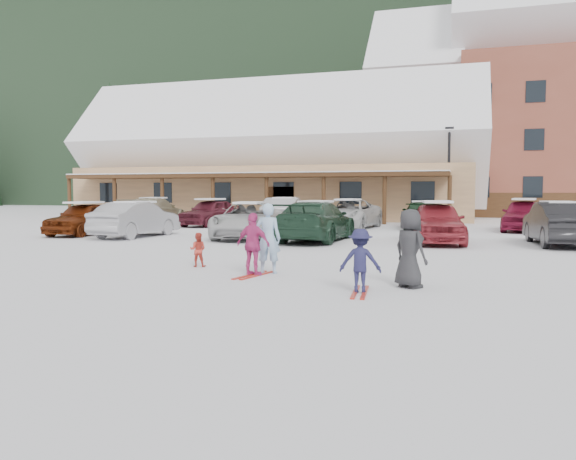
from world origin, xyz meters
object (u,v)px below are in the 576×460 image
(parked_car_0, at_px, (84,219))
(parked_car_9, at_px, (284,212))
(bystander_dark, at_px, (410,248))
(parked_car_5, at_px, (559,224))
(parked_car_12, at_px, (524,215))
(parked_car_1, at_px, (136,219))
(lamp_post, at_px, (449,169))
(child_magenta, at_px, (253,244))
(parked_car_10, at_px, (348,214))
(adult_skier, at_px, (268,238))
(parked_car_11, at_px, (422,215))
(day_lodge, at_px, (276,164))
(child_navy, at_px, (360,261))
(parked_car_8, at_px, (210,212))
(parked_car_4, at_px, (437,222))
(parked_car_3, at_px, (316,221))
(toddler_red, at_px, (198,250))
(parked_car_7, at_px, (154,211))
(parked_car_2, at_px, (249,220))

(parked_car_0, distance_m, parked_car_9, 10.26)
(bystander_dark, height_order, parked_car_5, bystander_dark)
(parked_car_0, relative_size, parked_car_12, 0.93)
(parked_car_1, bearing_deg, lamp_post, -126.85)
(parked_car_0, distance_m, parked_car_12, 20.34)
(child_magenta, bearing_deg, lamp_post, -88.06)
(bystander_dark, relative_size, parked_car_10, 0.29)
(adult_skier, distance_m, child_magenta, 0.52)
(bystander_dark, xyz_separation_m, parked_car_11, (-0.95, 17.97, -0.09))
(day_lodge, distance_m, child_navy, 31.56)
(parked_car_8, bearing_deg, child_navy, -48.84)
(parked_car_9, bearing_deg, parked_car_11, 178.80)
(parked_car_4, height_order, parked_car_9, parked_car_9)
(parked_car_3, bearing_deg, bystander_dark, 116.20)
(toddler_red, xyz_separation_m, parked_car_3, (1.06, 8.00, 0.33))
(bystander_dark, height_order, parked_car_4, bystander_dark)
(child_magenta, xyz_separation_m, parked_car_7, (-12.32, 16.53, 0.05))
(parked_car_4, xyz_separation_m, parked_car_9, (-8.18, 7.18, 0.01))
(parked_car_4, relative_size, parked_car_12, 0.99)
(parked_car_8, bearing_deg, parked_car_4, -20.47)
(toddler_red, distance_m, parked_car_11, 17.02)
(child_magenta, xyz_separation_m, parked_car_8, (-8.69, 16.33, 0.03))
(child_magenta, relative_size, parked_car_10, 0.27)
(parked_car_3, height_order, parked_car_9, parked_car_9)
(parked_car_10, distance_m, parked_car_12, 8.42)
(parked_car_1, distance_m, parked_car_2, 4.81)
(parked_car_9, bearing_deg, parked_car_4, 131.51)
(bystander_dark, distance_m, parked_car_4, 10.05)
(toddler_red, height_order, parked_car_11, parked_car_11)
(parked_car_1, bearing_deg, bystander_dark, 145.92)
(parked_car_5, relative_size, parked_car_10, 0.86)
(bystander_dark, distance_m, parked_car_3, 10.50)
(parked_car_9, relative_size, parked_car_10, 0.88)
(toddler_red, bearing_deg, parked_car_8, -78.80)
(parked_car_7, bearing_deg, parked_car_9, 174.85)
(parked_car_3, bearing_deg, parked_car_4, -172.01)
(lamp_post, xyz_separation_m, parked_car_7, (-16.05, -6.68, -2.49))
(parked_car_3, distance_m, parked_car_10, 7.37)
(day_lodge, height_order, parked_car_7, day_lodge)
(lamp_post, distance_m, parked_car_8, 14.42)
(parked_car_1, bearing_deg, parked_car_8, -85.50)
(parked_car_10, bearing_deg, parked_car_11, 21.88)
(parked_car_7, relative_size, parked_car_12, 1.17)
(parked_car_2, bearing_deg, day_lodge, 95.50)
(parked_car_4, xyz_separation_m, parked_car_11, (-1.07, 7.93, -0.08))
(parked_car_4, bearing_deg, child_magenta, -118.22)
(child_magenta, xyz_separation_m, parked_car_9, (-4.54, 16.69, 0.06))
(parked_car_9, distance_m, parked_car_11, 7.15)
(parked_car_5, relative_size, parked_car_7, 0.88)
(lamp_post, distance_m, bystander_dark, 23.87)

